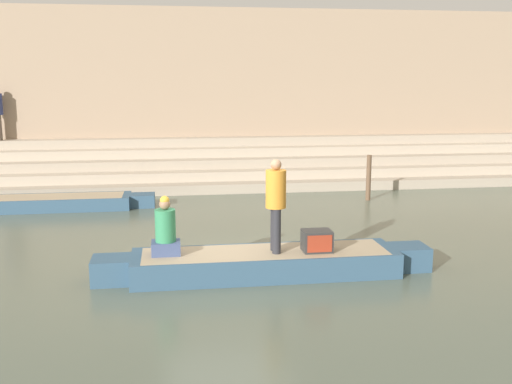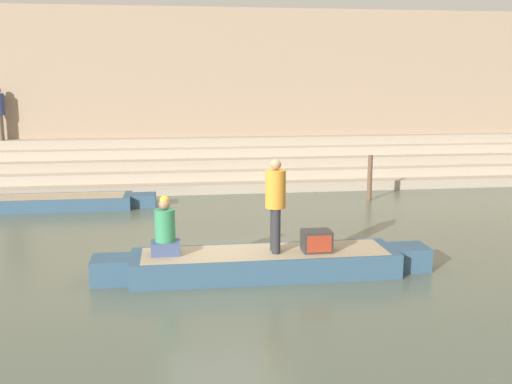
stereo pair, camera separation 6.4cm
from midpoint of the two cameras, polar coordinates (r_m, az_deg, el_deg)
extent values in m
plane|color=#566051|center=(11.86, -2.66, -7.03)|extent=(120.00, 120.00, 0.00)
cube|color=tan|center=(20.50, -4.99, 0.97)|extent=(36.00, 3.11, 0.31)
cube|color=#B2A28D|center=(20.75, -5.05, 1.96)|extent=(36.00, 2.49, 0.31)
cube|color=tan|center=(21.02, -5.11, 2.92)|extent=(36.00, 1.86, 0.31)
cube|color=#B2A28D|center=(21.29, -5.16, 3.86)|extent=(36.00, 1.24, 0.31)
cube|color=tan|center=(21.56, -5.22, 4.78)|extent=(36.00, 0.62, 0.31)
cube|color=tan|center=(22.36, -5.41, 9.23)|extent=(34.20, 1.20, 6.10)
cube|color=brown|center=(21.99, -5.21, 2.02)|extent=(34.20, 0.12, 0.60)
cube|color=#33516B|center=(11.25, 1.02, -6.80)|extent=(4.93, 1.21, 0.46)
cube|color=tan|center=(11.19, 1.02, -5.80)|extent=(4.53, 1.11, 0.05)
cube|color=#33516B|center=(11.99, 14.47, -6.03)|extent=(0.69, 0.66, 0.46)
cube|color=#33516B|center=(11.18, -13.48, -7.22)|extent=(0.69, 0.66, 0.46)
cylinder|color=olive|center=(11.79, -3.08, -5.32)|extent=(2.83, 0.04, 0.04)
cylinder|color=#28282D|center=(11.15, 1.92, -3.50)|extent=(0.16, 0.16, 0.84)
cylinder|color=#28282D|center=(10.95, 2.11, -3.76)|extent=(0.16, 0.16, 0.84)
cylinder|color=orange|center=(10.89, 2.04, 0.29)|extent=(0.37, 0.37, 0.70)
sphere|color=#9E7556|center=(10.82, 2.06, 2.62)|extent=(0.20, 0.20, 0.20)
cube|color=#3D4C75|center=(11.10, -8.44, -5.26)|extent=(0.52, 0.41, 0.24)
cylinder|color=#338456|center=(10.99, -8.50, -3.16)|extent=(0.37, 0.37, 0.59)
sphere|color=#9E7556|center=(10.90, -8.55, -1.15)|extent=(0.20, 0.20, 0.20)
sphere|color=gold|center=(10.89, -8.56, -0.79)|extent=(0.17, 0.17, 0.17)
cube|color=#2D2D2D|center=(11.20, 5.95, -4.65)|extent=(0.54, 0.42, 0.40)
cube|color=#99331E|center=(11.00, 6.22, -4.94)|extent=(0.46, 0.02, 0.32)
cube|color=#33516B|center=(17.86, -19.64, -0.99)|extent=(4.96, 1.13, 0.37)
cube|color=tan|center=(17.83, -19.67, -0.49)|extent=(4.56, 1.03, 0.05)
cube|color=#33516B|center=(17.50, -10.55, -0.77)|extent=(0.69, 0.62, 0.37)
cylinder|color=brown|center=(18.32, 10.88, 1.34)|extent=(0.14, 0.14, 1.37)
cylinder|color=#756656|center=(22.33, -22.99, 5.69)|extent=(0.15, 0.15, 0.86)
cylinder|color=#756656|center=(22.15, -23.12, 5.65)|extent=(0.15, 0.15, 0.86)
camera|label=1|loc=(0.03, -89.85, 0.03)|focal=42.00mm
camera|label=2|loc=(0.03, 90.15, -0.03)|focal=42.00mm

